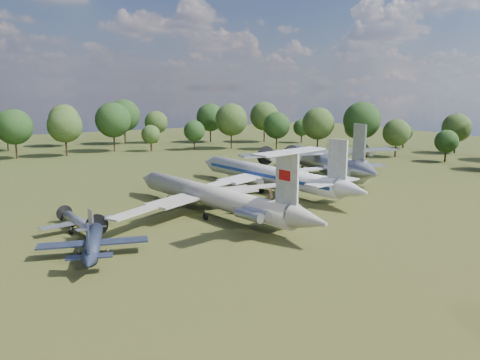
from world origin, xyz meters
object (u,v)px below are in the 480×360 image
small_prop_northwest (79,224)px  tu104_jet (269,178)px  il62_airliner (212,200)px  small_prop_west (93,246)px  an12_transport (323,165)px  person_on_il62 (271,194)px

small_prop_northwest → tu104_jet: bearing=5.2°
il62_airliner → tu104_jet: (17.52, 10.24, 0.11)m
il62_airliner → small_prop_west: bearing=-166.4°
small_prop_west → tu104_jet: bearing=44.6°
small_prop_west → small_prop_northwest: 10.97m
an12_transport → small_prop_northwest: (-55.46, -14.22, -1.76)m
tu104_jet → small_prop_west: (-38.05, -19.81, -1.13)m
person_on_il62 → small_prop_west: bearing=-10.3°
il62_airliner → an12_transport: size_ratio=1.10×
an12_transport → small_prop_northwest: bearing=-153.8°
small_prop_northwest → person_on_il62: bearing=-40.0°
il62_airliner → small_prop_northwest: size_ratio=3.37×
il62_airliner → person_on_il62: 13.14m
tu104_jet → small_prop_west: size_ratio=2.78×
il62_airliner → small_prop_northwest: (-19.83, 1.37, -1.27)m
small_prop_northwest → an12_transport: bearing=6.2°
il62_airliner → person_on_il62: bearing=-90.0°
tu104_jet → small_prop_northwest: bearing=-175.4°
il62_airliner → small_prop_northwest: il62_airliner is taller
tu104_jet → person_on_il62: (-14.99, -22.75, 3.04)m
il62_airliner → an12_transport: an12_transport is taller
tu104_jet → an12_transport: size_ratio=1.14×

